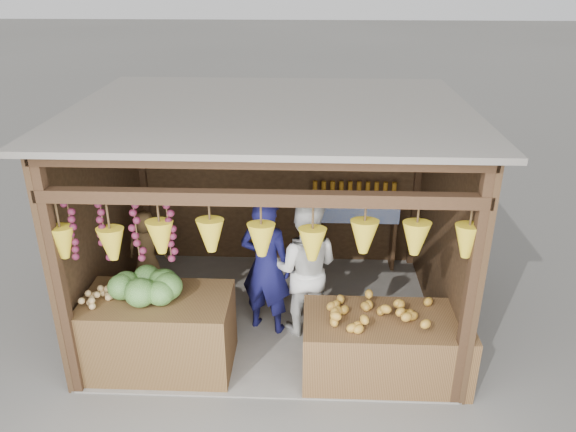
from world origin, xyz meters
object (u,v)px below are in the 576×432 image
object	(u,v)px
counter_right	(385,347)
man_standing	(266,267)
woman_standing	(305,268)
vendor_seated	(146,247)
counter_left	(160,333)

from	to	relation	value
counter_right	man_standing	distance (m)	1.61
counter_right	woman_standing	size ratio (longest dim) A/B	1.02
counter_right	vendor_seated	size ratio (longest dim) A/B	1.79
counter_left	counter_right	size ratio (longest dim) A/B	0.90
counter_right	woman_standing	world-z (taller)	woman_standing
woman_standing	vendor_seated	distance (m)	2.06
man_standing	vendor_seated	world-z (taller)	man_standing
counter_left	man_standing	size ratio (longest dim) A/B	0.90
counter_right	vendor_seated	bearing A→B (deg)	155.66
man_standing	counter_right	bearing A→B (deg)	167.84
counter_left	man_standing	bearing A→B (deg)	34.18
man_standing	woman_standing	bearing A→B (deg)	-161.11
woman_standing	man_standing	bearing A→B (deg)	7.47
man_standing	vendor_seated	distance (m)	1.62
counter_right	man_standing	bearing A→B (deg)	148.98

